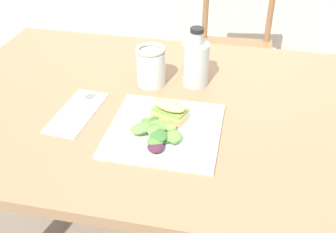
{
  "coord_description": "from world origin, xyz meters",
  "views": [
    {
      "loc": [
        0.16,
        -0.87,
        1.35
      ],
      "look_at": [
        -0.01,
        -0.03,
        0.76
      ],
      "focal_mm": 42.82,
      "sensor_mm": 36.0,
      "label": 1
    }
  ],
  "objects_px": {
    "dining_table": "(174,138)",
    "chair_wooden_far": "(234,50)",
    "mason_jar_iced_tea": "(151,68)",
    "fork_on_napkin": "(80,108)",
    "plate_lunch": "(165,130)",
    "sandwich_half_front": "(169,110)",
    "bottle_cold_brew": "(196,65)"
  },
  "relations": [
    {
      "from": "dining_table",
      "to": "chair_wooden_far",
      "type": "distance_m",
      "value": 1.05
    },
    {
      "from": "dining_table",
      "to": "mason_jar_iced_tea",
      "type": "xyz_separation_m",
      "value": [
        -0.09,
        0.1,
        0.17
      ]
    },
    {
      "from": "chair_wooden_far",
      "to": "fork_on_napkin",
      "type": "distance_m",
      "value": 1.2
    },
    {
      "from": "plate_lunch",
      "to": "mason_jar_iced_tea",
      "type": "bearing_deg",
      "value": 111.69
    },
    {
      "from": "fork_on_napkin",
      "to": "dining_table",
      "type": "bearing_deg",
      "value": 17.27
    },
    {
      "from": "chair_wooden_far",
      "to": "sandwich_half_front",
      "type": "relative_size",
      "value": 8.5
    },
    {
      "from": "chair_wooden_far",
      "to": "bottle_cold_brew",
      "type": "relative_size",
      "value": 4.85
    },
    {
      "from": "chair_wooden_far",
      "to": "sandwich_half_front",
      "type": "distance_m",
      "value": 1.16
    },
    {
      "from": "bottle_cold_brew",
      "to": "chair_wooden_far",
      "type": "bearing_deg",
      "value": 84.57
    },
    {
      "from": "fork_on_napkin",
      "to": "bottle_cold_brew",
      "type": "bearing_deg",
      "value": 35.85
    },
    {
      "from": "sandwich_half_front",
      "to": "fork_on_napkin",
      "type": "height_order",
      "value": "sandwich_half_front"
    },
    {
      "from": "bottle_cold_brew",
      "to": "dining_table",
      "type": "bearing_deg",
      "value": -106.45
    },
    {
      "from": "chair_wooden_far",
      "to": "fork_on_napkin",
      "type": "relative_size",
      "value": 4.68
    },
    {
      "from": "dining_table",
      "to": "plate_lunch",
      "type": "distance_m",
      "value": 0.18
    },
    {
      "from": "dining_table",
      "to": "bottle_cold_brew",
      "type": "relative_size",
      "value": 7.65
    },
    {
      "from": "bottle_cold_brew",
      "to": "mason_jar_iced_tea",
      "type": "relative_size",
      "value": 1.5
    },
    {
      "from": "dining_table",
      "to": "mason_jar_iced_tea",
      "type": "relative_size",
      "value": 11.5
    },
    {
      "from": "dining_table",
      "to": "plate_lunch",
      "type": "xyz_separation_m",
      "value": [
        0.0,
        -0.13,
        0.12
      ]
    },
    {
      "from": "plate_lunch",
      "to": "dining_table",
      "type": "bearing_deg",
      "value": 90.36
    },
    {
      "from": "sandwich_half_front",
      "to": "plate_lunch",
      "type": "bearing_deg",
      "value": -93.35
    },
    {
      "from": "mason_jar_iced_tea",
      "to": "fork_on_napkin",
      "type": "bearing_deg",
      "value": -131.06
    },
    {
      "from": "plate_lunch",
      "to": "mason_jar_iced_tea",
      "type": "relative_size",
      "value": 2.36
    },
    {
      "from": "plate_lunch",
      "to": "bottle_cold_brew",
      "type": "distance_m",
      "value": 0.27
    },
    {
      "from": "dining_table",
      "to": "chair_wooden_far",
      "type": "height_order",
      "value": "chair_wooden_far"
    },
    {
      "from": "dining_table",
      "to": "sandwich_half_front",
      "type": "bearing_deg",
      "value": -87.79
    },
    {
      "from": "plate_lunch",
      "to": "sandwich_half_front",
      "type": "bearing_deg",
      "value": 86.65
    },
    {
      "from": "chair_wooden_far",
      "to": "bottle_cold_brew",
      "type": "height_order",
      "value": "bottle_cold_brew"
    },
    {
      "from": "fork_on_napkin",
      "to": "chair_wooden_far",
      "type": "bearing_deg",
      "value": 71.25
    },
    {
      "from": "bottle_cold_brew",
      "to": "fork_on_napkin",
      "type": "bearing_deg",
      "value": -144.15
    },
    {
      "from": "dining_table",
      "to": "chair_wooden_far",
      "type": "xyz_separation_m",
      "value": [
        0.12,
        1.02,
        -0.17
      ]
    },
    {
      "from": "sandwich_half_front",
      "to": "bottle_cold_brew",
      "type": "distance_m",
      "value": 0.22
    },
    {
      "from": "dining_table",
      "to": "sandwich_half_front",
      "type": "distance_m",
      "value": 0.18
    }
  ]
}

